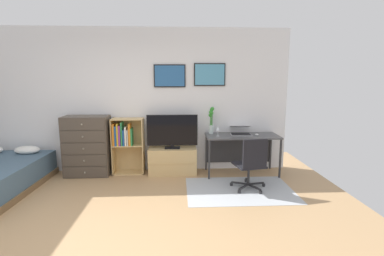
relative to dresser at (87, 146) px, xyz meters
The scene contains 13 objects.
ground_plane 2.34m from the dresser, 71.64° to the right, with size 7.20×7.20×0.00m, color tan.
wall_back_with_posters 1.12m from the dresser, 20.59° to the left, with size 6.12×0.09×2.70m.
area_rug 2.85m from the dresser, 18.50° to the right, with size 1.70×1.20×0.01m, color #B2B7BC.
dresser is the anchor object (origin of this frame).
bookshelf 0.70m from the dresser, ahead, with size 0.58×0.30×1.04m.
tv_stand 1.59m from the dresser, ahead, with size 0.89×0.41×0.49m.
television 1.58m from the dresser, ahead, with size 0.94×0.16×0.63m.
desk 2.85m from the dresser, ahead, with size 1.33×0.60×0.74m.
office_chair 2.96m from the dresser, 17.72° to the right, with size 0.58×0.57×0.86m.
laptop 2.85m from the dresser, ahead, with size 0.40×0.43×0.17m.
computer_mouse 3.12m from the dresser, ahead, with size 0.06×0.10×0.03m, color silver.
bamboo_vase 2.34m from the dresser, ahead, with size 0.10×0.10×0.51m.
wine_glass 2.42m from the dresser, ahead, with size 0.07×0.07×0.18m.
Camera 1 is at (0.95, -3.05, 1.77)m, focal length 26.77 mm.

